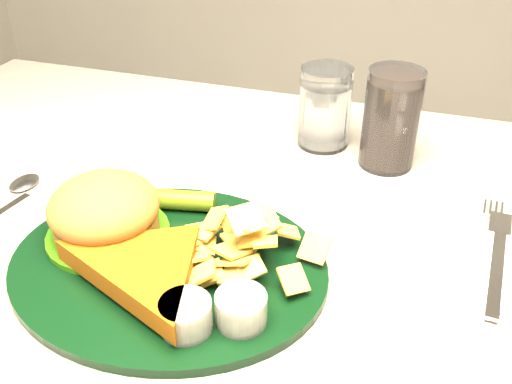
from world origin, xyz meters
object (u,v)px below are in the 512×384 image
cola_glass (391,119)px  fork_napkin (496,267)px  water_glass (325,107)px  dinner_plate (166,241)px

cola_glass → fork_napkin: (0.14, -0.19, -0.06)m
water_glass → dinner_plate: bearing=-105.9°
cola_glass → fork_napkin: 0.24m
cola_glass → fork_napkin: bearing=-54.2°
water_glass → fork_napkin: water_glass is taller
water_glass → fork_napkin: (0.23, -0.22, -0.05)m
dinner_plate → cola_glass: bearing=55.7°
water_glass → fork_napkin: 0.32m
water_glass → cola_glass: cola_glass is taller
dinner_plate → water_glass: water_glass is taller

